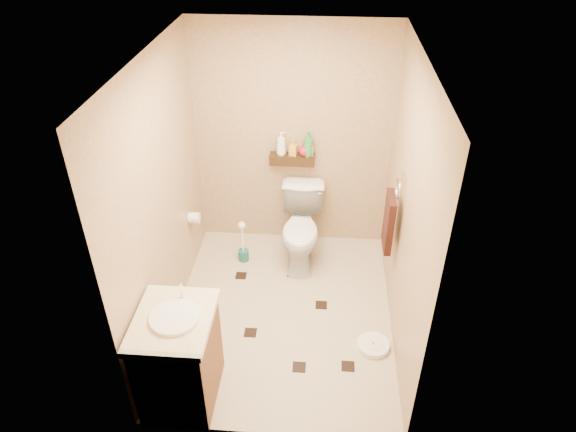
{
  "coord_description": "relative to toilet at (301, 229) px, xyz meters",
  "views": [
    {
      "loc": [
        0.32,
        -3.49,
        3.45
      ],
      "look_at": [
        0.03,
        0.25,
        0.94
      ],
      "focal_mm": 32.0,
      "sensor_mm": 36.0,
      "label": 1
    }
  ],
  "objects": [
    {
      "name": "bathroom_scale",
      "position": [
        0.7,
        -1.19,
        -0.37
      ],
      "size": [
        0.36,
        0.36,
        0.06
      ],
      "rotation": [
        0.0,
        0.0,
        0.34
      ],
      "color": "white",
      "rests_on": "ground"
    },
    {
      "name": "bottle_c",
      "position": [
        -0.0,
        0.34,
        0.74
      ],
      "size": [
        0.12,
        0.12,
        0.14
      ],
      "primitive_type": "imported",
      "rotation": [
        0.0,
        0.0,
        1.4
      ],
      "color": "red",
      "rests_on": "wall_shelf"
    },
    {
      "name": "vanity",
      "position": [
        -0.82,
        -1.78,
        0.03
      ],
      "size": [
        0.56,
        0.68,
        0.96
      ],
      "rotation": [
        0.0,
        0.0,
        0.0
      ],
      "color": "brown",
      "rests_on": "ground"
    },
    {
      "name": "wall_shelf",
      "position": [
        -0.12,
        0.34,
        0.63
      ],
      "size": [
        0.46,
        0.14,
        0.1
      ],
      "primitive_type": "cube",
      "color": "#35200E",
      "rests_on": "wall_back"
    },
    {
      "name": "bottle_d",
      "position": [
        0.04,
        0.34,
        0.81
      ],
      "size": [
        0.12,
        0.12,
        0.27
      ],
      "primitive_type": "imported",
      "rotation": [
        0.0,
        0.0,
        6.09
      ],
      "color": "#2E8A37",
      "rests_on": "wall_shelf"
    },
    {
      "name": "ceiling",
      "position": [
        -0.12,
        -0.83,
        2.01
      ],
      "size": [
        2.0,
        2.5,
        0.02
      ],
      "primitive_type": "cube",
      "color": "white",
      "rests_on": "wall_back"
    },
    {
      "name": "bottle_b",
      "position": [
        -0.11,
        0.34,
        0.76
      ],
      "size": [
        0.09,
        0.09,
        0.16
      ],
      "primitive_type": "imported",
      "rotation": [
        0.0,
        0.0,
        6.05
      ],
      "color": "gold",
      "rests_on": "wall_shelf"
    },
    {
      "name": "toilet_brush",
      "position": [
        -0.61,
        -0.06,
        -0.22
      ],
      "size": [
        0.11,
        0.11,
        0.49
      ],
      "color": "#175E5E",
      "rests_on": "ground"
    },
    {
      "name": "floor_accents",
      "position": [
        -0.05,
        -0.87,
        -0.39
      ],
      "size": [
        1.19,
        1.31,
        0.01
      ],
      "color": "black",
      "rests_on": "ground"
    },
    {
      "name": "ground",
      "position": [
        -0.12,
        -0.83,
        -0.39
      ],
      "size": [
        2.5,
        2.5,
        0.0
      ],
      "primitive_type": "plane",
      "color": "beige",
      "rests_on": "ground"
    },
    {
      "name": "wall_front",
      "position": [
        -0.12,
        -2.08,
        0.81
      ],
      "size": [
        2.0,
        0.04,
        2.4
      ],
      "primitive_type": "cube",
      "color": "tan",
      "rests_on": "ground"
    },
    {
      "name": "bottle_e",
      "position": [
        0.04,
        0.34,
        0.76
      ],
      "size": [
        0.1,
        0.1,
        0.16
      ],
      "primitive_type": "imported",
      "rotation": [
        0.0,
        0.0,
        0.47
      ],
      "color": "gold",
      "rests_on": "wall_shelf"
    },
    {
      "name": "towel_ring",
      "position": [
        0.79,
        -0.58,
        0.55
      ],
      "size": [
        0.12,
        0.3,
        0.76
      ],
      "color": "silver",
      "rests_on": "wall_right"
    },
    {
      "name": "wall_left",
      "position": [
        -1.12,
        -0.83,
        0.81
      ],
      "size": [
        0.04,
        2.5,
        2.4
      ],
      "primitive_type": "cube",
      "color": "tan",
      "rests_on": "ground"
    },
    {
      "name": "bottle_a",
      "position": [
        -0.23,
        0.34,
        0.8
      ],
      "size": [
        0.11,
        0.11,
        0.25
      ],
      "primitive_type": "imported",
      "rotation": [
        0.0,
        0.0,
        1.68
      ],
      "color": "white",
      "rests_on": "wall_shelf"
    },
    {
      "name": "toilet",
      "position": [
        0.0,
        0.0,
        0.0
      ],
      "size": [
        0.44,
        0.77,
        0.79
      ],
      "primitive_type": "imported",
      "rotation": [
        0.0,
        0.0,
        0.01
      ],
      "color": "white",
      "rests_on": "ground"
    },
    {
      "name": "toilet_paper",
      "position": [
        -1.06,
        -0.18,
        0.21
      ],
      "size": [
        0.12,
        0.11,
        0.12
      ],
      "color": "white",
      "rests_on": "wall_left"
    },
    {
      "name": "wall_right",
      "position": [
        0.88,
        -0.83,
        0.81
      ],
      "size": [
        0.04,
        2.5,
        2.4
      ],
      "primitive_type": "cube",
      "color": "tan",
      "rests_on": "ground"
    },
    {
      "name": "wall_back",
      "position": [
        -0.12,
        0.42,
        0.81
      ],
      "size": [
        2.0,
        0.04,
        2.4
      ],
      "primitive_type": "cube",
      "color": "tan",
      "rests_on": "ground"
    }
  ]
}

